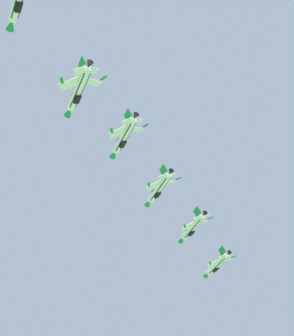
% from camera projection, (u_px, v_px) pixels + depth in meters
% --- Properties ---
extents(fighter_jet_lead, '(9.72, 15.96, 5.18)m').
position_uv_depth(fighter_jet_lead, '(217.00, 264.00, 173.83)').
color(fighter_jet_lead, silver).
extents(fighter_jet_left_wing, '(9.42, 15.96, 5.39)m').
position_uv_depth(fighter_jet_left_wing, '(193.00, 227.00, 159.20)').
color(fighter_jet_left_wing, silver).
extents(fighter_jet_right_wing, '(9.57, 15.96, 5.29)m').
position_uv_depth(fighter_jet_right_wing, '(159.00, 188.00, 146.23)').
color(fighter_jet_right_wing, silver).
extents(fighter_jet_left_outer, '(9.49, 15.96, 5.34)m').
position_uv_depth(fighter_jet_left_outer, '(124.00, 136.00, 132.20)').
color(fighter_jet_left_outer, silver).
extents(fighter_jet_right_outer, '(9.62, 15.96, 5.25)m').
position_uv_depth(fighter_jet_right_outer, '(78.00, 90.00, 115.18)').
color(fighter_jet_right_outer, silver).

